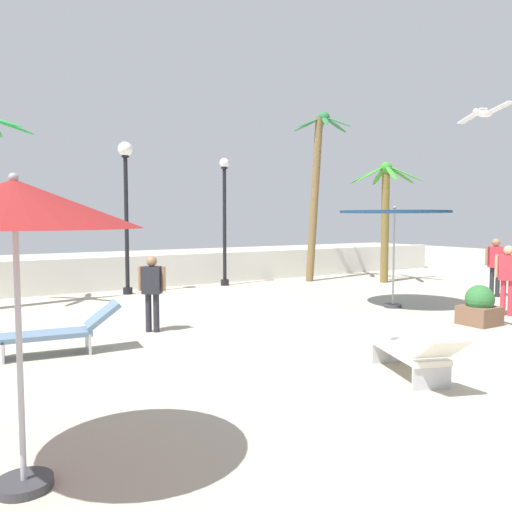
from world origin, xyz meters
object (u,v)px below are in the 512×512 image
Objects in this scene: lamp_post_1 at (225,214)px; patio_umbrella_2 at (395,216)px; patio_umbrella_0 at (14,207)px; seagull_1 at (483,113)px; guest_1 at (508,273)px; planter at (479,307)px; lounge_chair_0 at (62,331)px; guest_3 at (495,262)px; lounge_chair_1 at (417,352)px; guest_0 at (152,287)px; lamp_post_0 at (126,193)px; palm_tree_2 at (317,178)px; palm_tree_1 at (385,205)px.

patio_umbrella_2 is at bearing -74.66° from lamp_post_1.
lamp_post_1 reaches higher than patio_umbrella_0.
lamp_post_1 reaches higher than seagull_1.
planter is (-1.46, -0.32, -0.60)m from guest_1.
planter is (8.05, -2.13, -0.01)m from lounge_chair_0.
guest_1 is 0.97× the size of guest_3.
planter reaches higher than lounge_chair_1.
seagull_1 reaches higher than guest_3.
lounge_chair_1 is at bearing -161.54° from seagull_1.
patio_umbrella_0 is 11.03m from guest_1.
patio_umbrella_2 is at bearing 89.15° from planter.
guest_1 is 4.56m from seagull_1.
guest_0 is at bearing 160.87° from guest_1.
lounge_chair_1 is (0.93, -10.14, -2.60)m from lamp_post_0.
patio_umbrella_0 is 1.56× the size of guest_3.
patio_umbrella_2 is 0.45× the size of palm_tree_2.
palm_tree_2 is at bearing 87.09° from guest_1.
palm_tree_2 is at bearing 58.92° from lounge_chair_1.
lounge_chair_0 is (-11.60, -4.14, -2.32)m from palm_tree_1.
lounge_chair_1 is 1.19× the size of guest_1.
lamp_post_0 is 2.75× the size of guest_1.
guest_1 is (-0.39, -7.65, -2.71)m from palm_tree_2.
lounge_chair_1 is at bearing -66.81° from guest_0.
patio_umbrella_2 is 8.32m from lounge_chair_0.
palm_tree_2 is (-1.70, 1.69, 0.99)m from palm_tree_1.
lamp_post_0 is at bearing 63.64° from lounge_chair_0.
palm_tree_2 is 8.82m from planter.
lounge_chair_0 is 1.50× the size of seagull_1.
seagull_1 is at bearing -26.31° from lounge_chair_0.
patio_umbrella_2 is at bearing 46.76° from lounge_chair_1.
palm_tree_1 is 2.50× the size of guest_3.
guest_1 is (6.49, -7.92, -2.01)m from lamp_post_0.
guest_3 is at bearing -49.16° from lamp_post_1.
guest_1 is 1.92× the size of planter.
palm_tree_2 is at bearing 108.92° from guest_3.
palm_tree_1 reaches higher than patio_umbrella_0.
patio_umbrella_0 is 0.62× the size of lamp_post_1.
lamp_post_1 is 2.60× the size of guest_1.
palm_tree_2 is 3.71× the size of guest_1.
lamp_post_0 is 10.51m from lounge_chair_1.
patio_umbrella_2 is 6.33m from lounge_chair_1.
guest_0 is at bearing -102.34° from lamp_post_0.
lounge_chair_0 is at bearing -177.47° from patio_umbrella_2.
palm_tree_1 reaches higher than guest_0.
seagull_1 reaches higher than guest_1.
lamp_post_0 is at bearing 110.27° from seagull_1.
lamp_post_0 is 5.28× the size of planter.
guest_3 is at bearing 0.34° from lounge_chair_0.
lounge_chair_1 is at bearing -133.09° from palm_tree_1.
lamp_post_0 is at bearing 131.35° from patio_umbrella_2.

